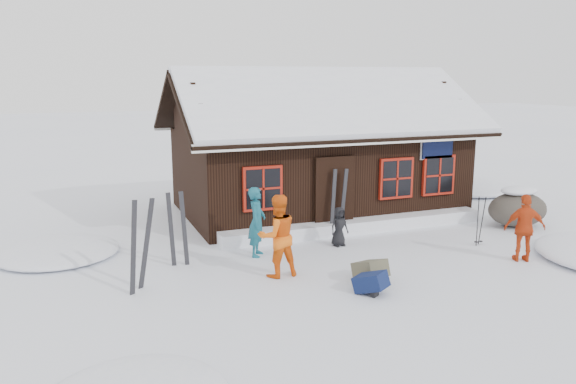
# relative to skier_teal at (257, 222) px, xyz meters

# --- Properties ---
(ground) EXTENTS (120.00, 120.00, 0.00)m
(ground) POSITION_rel_skier_teal_xyz_m (1.64, -1.28, -0.82)
(ground) COLOR white
(ground) RESTS_ON ground
(mountain_hut) EXTENTS (8.90, 6.09, 4.42)m
(mountain_hut) POSITION_rel_skier_teal_xyz_m (3.14, 3.70, 0.76)
(mountain_hut) COLOR black
(mountain_hut) RESTS_ON ground
(snow_drift) EXTENTS (7.60, 0.60, 0.35)m
(snow_drift) POSITION_rel_skier_teal_xyz_m (3.14, 0.97, -0.64)
(snow_drift) COLOR white
(snow_drift) RESTS_ON ground
(snow_mounds) EXTENTS (20.60, 13.20, 0.48)m
(snow_mounds) POSITION_rel_skier_teal_xyz_m (3.30, 0.59, -0.82)
(snow_mounds) COLOR white
(snow_mounds) RESTS_ON ground
(skier_teal) EXTENTS (0.64, 0.71, 1.63)m
(skier_teal) POSITION_rel_skier_teal_xyz_m (0.00, 0.00, 0.00)
(skier_teal) COLOR #155667
(skier_teal) RESTS_ON ground
(skier_orange_left) EXTENTS (0.89, 0.71, 1.75)m
(skier_orange_left) POSITION_rel_skier_teal_xyz_m (-0.03, -1.46, 0.06)
(skier_orange_left) COLOR orange
(skier_orange_left) RESTS_ON ground
(skier_orange_right) EXTENTS (0.98, 0.72, 1.55)m
(skier_orange_right) POSITION_rel_skier_teal_xyz_m (5.50, -2.56, -0.04)
(skier_orange_right) COLOR red
(skier_orange_right) RESTS_ON ground
(skier_crouched) EXTENTS (0.52, 0.38, 0.98)m
(skier_crouched) POSITION_rel_skier_teal_xyz_m (2.13, 0.01, -0.33)
(skier_crouched) COLOR black
(skier_crouched) RESTS_ON ground
(boulder) EXTENTS (1.73, 1.30, 1.01)m
(boulder) POSITION_rel_skier_teal_xyz_m (7.61, -0.11, -0.30)
(boulder) COLOR #4C463D
(boulder) RESTS_ON ground
(ski_pair_left) EXTENTS (0.61, 0.38, 1.86)m
(ski_pair_left) POSITION_rel_skier_teal_xyz_m (-2.78, -1.19, 0.07)
(ski_pair_left) COLOR black
(ski_pair_left) RESTS_ON ground
(ski_pair_mid) EXTENTS (0.46, 0.08, 1.72)m
(ski_pair_mid) POSITION_rel_skier_teal_xyz_m (-1.84, -0.03, -0.01)
(ski_pair_mid) COLOR black
(ski_pair_mid) RESTS_ON ground
(ski_pair_right) EXTENTS (0.52, 0.09, 1.81)m
(ski_pair_right) POSITION_rel_skier_teal_xyz_m (2.55, 0.92, 0.04)
(ski_pair_right) COLOR black
(ski_pair_right) RESTS_ON ground
(ski_poles) EXTENTS (0.23, 0.11, 1.27)m
(ski_poles) POSITION_rel_skier_teal_xyz_m (5.41, -1.19, -0.22)
(ski_poles) COLOR black
(ski_poles) RESTS_ON ground
(backpack_blue) EXTENTS (0.68, 0.72, 0.31)m
(backpack_blue) POSITION_rel_skier_teal_xyz_m (1.31, -3.03, -0.66)
(backpack_blue) COLOR #101B44
(backpack_blue) RESTS_ON ground
(backpack_olive) EXTENTS (0.58, 0.71, 0.35)m
(backpack_olive) POSITION_rel_skier_teal_xyz_m (1.62, -2.46, -0.64)
(backpack_olive) COLOR #4F4C38
(backpack_olive) RESTS_ON ground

